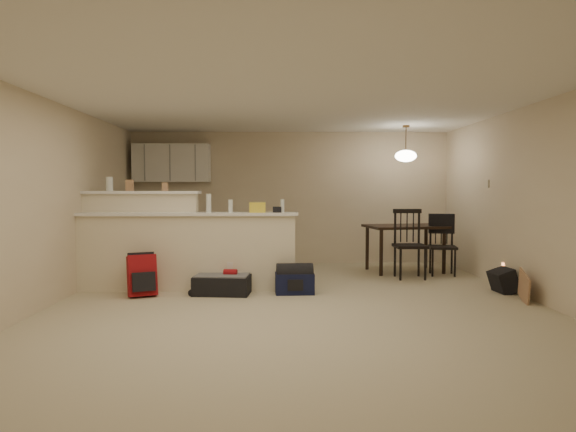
{
  "coord_description": "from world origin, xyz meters",
  "views": [
    {
      "loc": [
        -0.26,
        -6.28,
        1.42
      ],
      "look_at": [
        -0.1,
        0.7,
        1.05
      ],
      "focal_mm": 32.0,
      "sensor_mm": 36.0,
      "label": 1
    }
  ],
  "objects_px": {
    "dining_table": "(405,231)",
    "suitcase": "(222,285)",
    "navy_duffel": "(295,283)",
    "black_daypack": "(504,281)",
    "red_backpack": "(142,276)",
    "dining_chair_far": "(443,245)",
    "pendant_lamp": "(406,155)",
    "dining_chair_near": "(410,244)"
  },
  "relations": [
    {
      "from": "dining_table",
      "to": "suitcase",
      "type": "height_order",
      "value": "dining_table"
    },
    {
      "from": "navy_duffel",
      "to": "black_daypack",
      "type": "distance_m",
      "value": 2.86
    },
    {
      "from": "navy_duffel",
      "to": "red_backpack",
      "type": "bearing_deg",
      "value": -179.18
    },
    {
      "from": "suitcase",
      "to": "black_daypack",
      "type": "height_order",
      "value": "black_daypack"
    },
    {
      "from": "dining_table",
      "to": "suitcase",
      "type": "relative_size",
      "value": 1.89
    },
    {
      "from": "dining_chair_far",
      "to": "red_backpack",
      "type": "xyz_separation_m",
      "value": [
        -4.51,
        -1.55,
        -0.22
      ]
    },
    {
      "from": "dining_chair_far",
      "to": "red_backpack",
      "type": "bearing_deg",
      "value": -150.72
    },
    {
      "from": "pendant_lamp",
      "to": "suitcase",
      "type": "relative_size",
      "value": 0.84
    },
    {
      "from": "dining_chair_far",
      "to": "red_backpack",
      "type": "relative_size",
      "value": 1.82
    },
    {
      "from": "dining_table",
      "to": "dining_chair_far",
      "type": "distance_m",
      "value": 0.69
    },
    {
      "from": "dining_table",
      "to": "pendant_lamp",
      "type": "bearing_deg",
      "value": 35.79
    },
    {
      "from": "dining_table",
      "to": "navy_duffel",
      "type": "xyz_separation_m",
      "value": [
        -1.96,
        -1.83,
        -0.56
      ]
    },
    {
      "from": "dining_chair_far",
      "to": "black_daypack",
      "type": "xyz_separation_m",
      "value": [
        0.38,
        -1.44,
        -0.33
      ]
    },
    {
      "from": "dining_table",
      "to": "black_daypack",
      "type": "distance_m",
      "value": 2.11
    },
    {
      "from": "suitcase",
      "to": "black_daypack",
      "type": "distance_m",
      "value": 3.84
    },
    {
      "from": "red_backpack",
      "to": "navy_duffel",
      "type": "height_order",
      "value": "red_backpack"
    },
    {
      "from": "dining_chair_far",
      "to": "red_backpack",
      "type": "distance_m",
      "value": 4.77
    },
    {
      "from": "dining_chair_near",
      "to": "dining_chair_far",
      "type": "relative_size",
      "value": 1.11
    },
    {
      "from": "dining_table",
      "to": "dining_chair_far",
      "type": "xyz_separation_m",
      "value": [
        0.53,
        -0.38,
        -0.21
      ]
    },
    {
      "from": "black_daypack",
      "to": "suitcase",
      "type": "bearing_deg",
      "value": 86.39
    },
    {
      "from": "suitcase",
      "to": "red_backpack",
      "type": "relative_size",
      "value": 1.37
    },
    {
      "from": "red_backpack",
      "to": "navy_duffel",
      "type": "bearing_deg",
      "value": -19.84
    },
    {
      "from": "suitcase",
      "to": "red_backpack",
      "type": "xyz_separation_m",
      "value": [
        -1.05,
        -0.11,
        0.15
      ]
    },
    {
      "from": "dining_table",
      "to": "dining_chair_far",
      "type": "bearing_deg",
      "value": -45.22
    },
    {
      "from": "pendant_lamp",
      "to": "navy_duffel",
      "type": "xyz_separation_m",
      "value": [
        -1.96,
        -1.83,
        -1.85
      ]
    },
    {
      "from": "suitcase",
      "to": "black_daypack",
      "type": "bearing_deg",
      "value": 5.78
    },
    {
      "from": "suitcase",
      "to": "dining_chair_far",
      "type": "bearing_deg",
      "value": 28.33
    },
    {
      "from": "pendant_lamp",
      "to": "suitcase",
      "type": "height_order",
      "value": "pendant_lamp"
    },
    {
      "from": "dining_chair_near",
      "to": "navy_duffel",
      "type": "bearing_deg",
      "value": -148.8
    },
    {
      "from": "dining_table",
      "to": "dining_chair_near",
      "type": "bearing_deg",
      "value": -106.39
    },
    {
      "from": "dining_chair_far",
      "to": "navy_duffel",
      "type": "bearing_deg",
      "value": -139.54
    },
    {
      "from": "dining_chair_far",
      "to": "black_daypack",
      "type": "height_order",
      "value": "dining_chair_far"
    },
    {
      "from": "suitcase",
      "to": "red_backpack",
      "type": "height_order",
      "value": "red_backpack"
    },
    {
      "from": "suitcase",
      "to": "navy_duffel",
      "type": "distance_m",
      "value": 0.98
    },
    {
      "from": "suitcase",
      "to": "navy_duffel",
      "type": "xyz_separation_m",
      "value": [
        0.98,
        -0.01,
        0.02
      ]
    },
    {
      "from": "red_backpack",
      "to": "black_daypack",
      "type": "distance_m",
      "value": 4.89
    },
    {
      "from": "dining_chair_far",
      "to": "suitcase",
      "type": "xyz_separation_m",
      "value": [
        -3.46,
        -1.44,
        -0.37
      ]
    },
    {
      "from": "dining_chair_near",
      "to": "navy_duffel",
      "type": "height_order",
      "value": "dining_chair_near"
    },
    {
      "from": "red_backpack",
      "to": "black_daypack",
      "type": "relative_size",
      "value": 1.52
    },
    {
      "from": "black_daypack",
      "to": "dining_chair_far",
      "type": "bearing_deg",
      "value": 11.12
    },
    {
      "from": "dining_chair_near",
      "to": "red_backpack",
      "type": "xyz_separation_m",
      "value": [
        -3.9,
        -1.26,
        -0.28
      ]
    },
    {
      "from": "dining_chair_near",
      "to": "suitcase",
      "type": "xyz_separation_m",
      "value": [
        -2.85,
        -1.15,
        -0.42
      ]
    }
  ]
}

